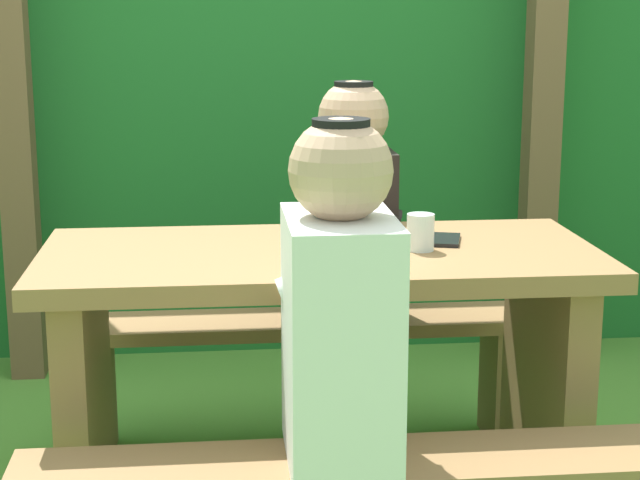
% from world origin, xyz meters
% --- Properties ---
extents(hedge_backdrop, '(6.40, 1.07, 2.01)m').
position_xyz_m(hedge_backdrop, '(0.00, 2.00, 1.00)').
color(hedge_backdrop, '#1F6627').
rests_on(hedge_backdrop, ground_plane).
extents(pergola_post_left, '(0.12, 0.12, 2.02)m').
position_xyz_m(pergola_post_left, '(-0.97, 1.27, 1.01)').
color(pergola_post_left, brown).
rests_on(pergola_post_left, ground_plane).
extents(pergola_post_right, '(0.12, 0.12, 2.02)m').
position_xyz_m(pergola_post_right, '(0.97, 1.27, 1.01)').
color(pergola_post_right, brown).
rests_on(pergola_post_right, ground_plane).
extents(picnic_table, '(1.40, 0.64, 0.75)m').
position_xyz_m(picnic_table, '(0.00, 0.00, 0.51)').
color(picnic_table, olive).
rests_on(picnic_table, ground_plane).
extents(bench_far, '(1.40, 0.24, 0.42)m').
position_xyz_m(bench_far, '(0.00, 0.51, 0.30)').
color(bench_far, olive).
rests_on(bench_far, ground_plane).
extents(person_white_shirt, '(0.25, 0.35, 0.72)m').
position_xyz_m(person_white_shirt, '(-0.01, -0.51, 0.75)').
color(person_white_shirt, white).
rests_on(person_white_shirt, bench_near).
extents(person_black_coat, '(0.25, 0.35, 0.72)m').
position_xyz_m(person_black_coat, '(0.15, 0.51, 0.75)').
color(person_black_coat, black).
rests_on(person_black_coat, bench_far).
extents(drinking_glass, '(0.07, 0.07, 0.09)m').
position_xyz_m(drinking_glass, '(0.25, -0.03, 0.80)').
color(drinking_glass, silver).
rests_on(drinking_glass, picnic_table).
extents(bottle_left, '(0.06, 0.06, 0.24)m').
position_xyz_m(bottle_left, '(0.01, -0.09, 0.85)').
color(bottle_left, silver).
rests_on(bottle_left, picnic_table).
extents(cell_phone, '(0.10, 0.15, 0.01)m').
position_xyz_m(cell_phone, '(0.33, 0.05, 0.76)').
color(cell_phone, black).
rests_on(cell_phone, picnic_table).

